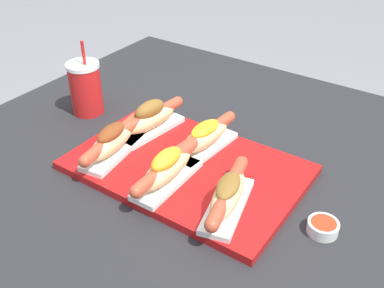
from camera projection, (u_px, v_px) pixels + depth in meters
name	position (u px, v px, depth m)	size (l,w,h in m)	color
patio_table	(187.00, 252.00, 1.25)	(1.05, 1.03, 0.72)	#232326
serving_tray	(187.00, 167.00, 0.96)	(0.48, 0.32, 0.02)	#B71414
hot_dog_0	(112.00, 141.00, 0.97)	(0.08, 0.21, 0.07)	white
hot_dog_1	(167.00, 169.00, 0.89)	(0.06, 0.21, 0.07)	white
hot_dog_2	(228.00, 195.00, 0.82)	(0.10, 0.21, 0.07)	white
hot_dog_3	(150.00, 118.00, 1.05)	(0.08, 0.21, 0.08)	white
hot_dog_4	(205.00, 137.00, 0.99)	(0.07, 0.21, 0.07)	white
sauce_bowl	(323.00, 227.00, 0.81)	(0.06, 0.06, 0.02)	silver
drink_cup	(86.00, 88.00, 1.14)	(0.08, 0.08, 0.20)	red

